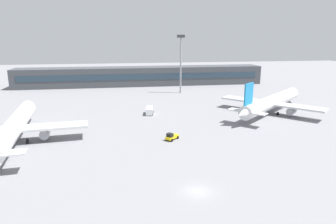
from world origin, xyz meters
TOP-DOWN VIEW (x-y plane):
  - ground_plane at (0.00, 40.00)m, footprint 400.00×400.00m
  - terminal_building at (0.00, 109.35)m, footprint 119.66×12.13m
  - airplane_near at (-35.54, 30.01)m, footprint 32.98×47.09m
  - airplane_mid at (36.37, 46.10)m, footprint 37.12×33.88m
  - baggage_tug_yellow at (0.19, 24.95)m, footprint 3.60×3.61m
  - service_van_white at (-2.35, 50.25)m, footprint 2.93×5.45m
  - floodlight_tower_west at (14.65, 85.13)m, footprint 3.20×0.80m

SIDE VIEW (x-z plane):
  - ground_plane at x=0.00m, z-range 0.00..0.00m
  - baggage_tug_yellow at x=0.19m, z-range -0.08..1.67m
  - service_van_white at x=-2.35m, z-range 0.07..2.15m
  - airplane_mid at x=36.37m, z-range -2.24..9.26m
  - airplane_near at x=-35.54m, z-range -2.27..9.36m
  - terminal_building at x=0.00m, z-range 0.00..9.00m
  - floodlight_tower_west at x=14.65m, z-range 1.99..26.26m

